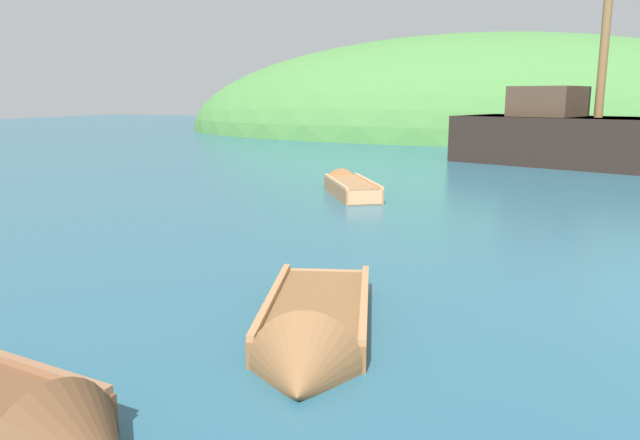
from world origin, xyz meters
name	(u,v)px	position (x,y,z in m)	size (l,w,h in m)	color
shore_hill	(477,133)	(-8.42, 34.55, 0.00)	(42.16, 24.16, 13.01)	#477F3D
rowboat_center	(348,189)	(-8.00, 6.68, 0.12)	(2.56, 3.37, 0.87)	#9E7047
rowboat_outer_right	(313,336)	(-5.08, -2.82, 0.08)	(1.95, 3.35, 1.06)	brown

